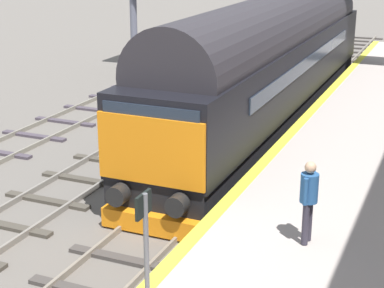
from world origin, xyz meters
The scene contains 7 objects.
ground_plane centered at (0.00, 0.00, 0.00)m, with size 140.00×140.00×0.00m, color #625C56.
track_main centered at (0.00, 0.00, 0.06)m, with size 2.50×60.00×0.15m.
track_adjacent_west centered at (-3.31, 0.00, 0.06)m, with size 2.50×60.00×0.15m.
station_platform centered at (3.60, 0.00, 0.50)m, with size 4.00×44.00×1.01m.
diesel_locomotive centered at (0.00, 7.33, 2.49)m, with size 2.74×19.33×4.68m.
platform_number_sign centered at (2.13, -6.48, 2.35)m, with size 0.10×0.44×2.03m.
waiting_passenger centered at (3.82, -3.11, 1.99)m, with size 0.37×0.51×1.64m.
Camera 1 is at (6.10, -13.97, 6.62)m, focal length 58.98 mm.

